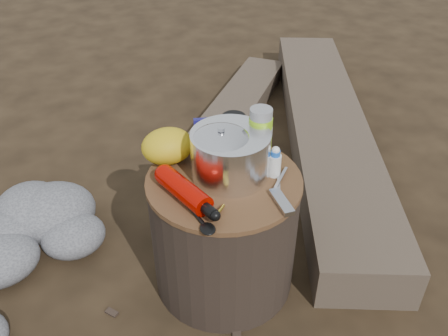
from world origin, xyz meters
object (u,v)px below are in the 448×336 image
object	(u,v)px
log_main	(326,129)
fuel_bottle	(184,190)
travel_mug	(234,131)
stump	(224,232)
thermos	(260,136)
camping_pot	(221,154)

from	to	relation	value
log_main	fuel_bottle	world-z (taller)	fuel_bottle
fuel_bottle	travel_mug	world-z (taller)	travel_mug
fuel_bottle	stump	bearing A→B (deg)	0.41
log_main	thermos	bearing A→B (deg)	-114.98
log_main	travel_mug	world-z (taller)	travel_mug
thermos	stump	bearing A→B (deg)	-157.88
fuel_bottle	travel_mug	distance (m)	0.32
camping_pot	fuel_bottle	world-z (taller)	camping_pot
log_main	thermos	size ratio (longest dim) A/B	11.18
stump	fuel_bottle	distance (m)	0.29
camping_pot	log_main	bearing A→B (deg)	39.64
stump	fuel_bottle	xyz separation A→B (m)	(-0.14, -0.05, 0.25)
camping_pot	thermos	bearing A→B (deg)	17.07
stump	camping_pot	distance (m)	0.30
fuel_bottle	travel_mug	xyz separation A→B (m)	(0.23, 0.22, 0.02)
stump	travel_mug	world-z (taller)	travel_mug
travel_mug	thermos	bearing A→B (deg)	-67.94
stump	thermos	size ratio (longest dim) A/B	2.60
stump	log_main	size ratio (longest dim) A/B	0.23
camping_pot	travel_mug	size ratio (longest dim) A/B	1.50
camping_pot	thermos	world-z (taller)	thermos
log_main	camping_pot	xyz separation A→B (m)	(-0.78, -0.65, 0.44)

